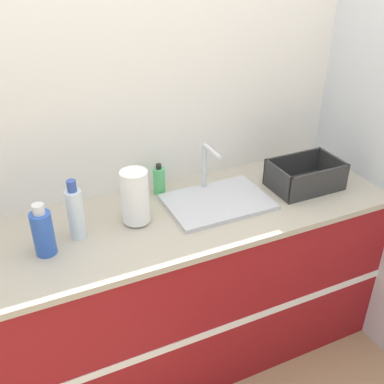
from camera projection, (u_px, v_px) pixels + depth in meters
name	position (u px, v px, depth m)	size (l,w,h in m)	color
wall_back	(139.00, 109.00, 2.11)	(4.54, 0.06, 2.60)	silver
wall_right	(371.00, 99.00, 2.24)	(0.06, 2.63, 2.60)	silver
counter_cabinet	(171.00, 291.00, 2.26)	(2.16, 0.65, 0.90)	maroon
sink	(217.00, 199.00, 2.13)	(0.48, 0.34, 0.25)	silver
paper_towel_roll	(135.00, 197.00, 1.94)	(0.12, 0.12, 0.25)	#4C4C51
dish_rack	(305.00, 178.00, 2.25)	(0.35, 0.23, 0.14)	#2D2D2D
bottle_blue	(43.00, 232.00, 1.76)	(0.08, 0.08, 0.23)	#2D56B7
bottle_clear	(76.00, 213.00, 1.85)	(0.07, 0.07, 0.27)	silver
soap_dispenser	(159.00, 181.00, 2.19)	(0.06, 0.06, 0.16)	#4CB266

